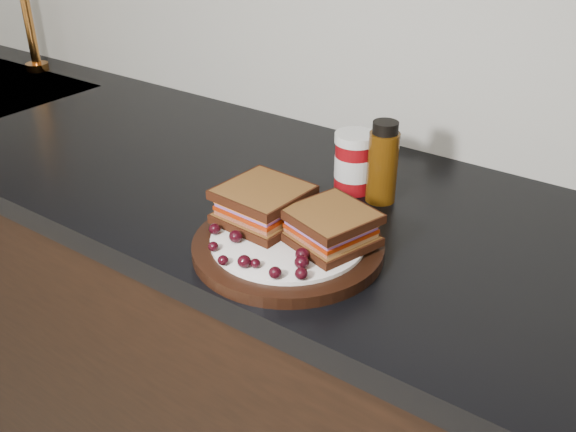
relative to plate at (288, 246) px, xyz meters
name	(u,v)px	position (x,y,z in m)	size (l,w,h in m)	color
base_cabinets	(314,407)	(-0.05, 0.16, -0.48)	(3.96, 0.58, 0.86)	black
countertop	(319,213)	(-0.05, 0.16, -0.03)	(3.98, 0.60, 0.04)	black
faucet	(28,18)	(-1.10, 0.36, 0.13)	(0.06, 0.22, 0.28)	#C27430
plate	(288,246)	(0.00, 0.00, 0.00)	(0.28, 0.28, 0.02)	black
sandwich_left	(263,204)	(-0.06, 0.02, 0.04)	(0.12, 0.12, 0.05)	brown
sandwich_right	(331,227)	(0.06, 0.03, 0.04)	(0.11, 0.11, 0.05)	brown
grape_0	(215,229)	(-0.09, -0.05, 0.02)	(0.02, 0.02, 0.02)	black
grape_1	(236,236)	(-0.05, -0.05, 0.02)	(0.02, 0.02, 0.02)	black
grape_2	(213,246)	(-0.06, -0.09, 0.02)	(0.01, 0.01, 0.01)	black
grape_3	(223,260)	(-0.03, -0.11, 0.02)	(0.02, 0.02, 0.01)	black
grape_4	(244,261)	(0.00, -0.10, 0.02)	(0.02, 0.02, 0.02)	black
grape_5	(255,263)	(0.01, -0.09, 0.02)	(0.01, 0.01, 0.01)	black
grape_6	(275,273)	(0.05, -0.09, 0.02)	(0.02, 0.02, 0.02)	black
grape_7	(301,274)	(0.07, -0.07, 0.02)	(0.02, 0.02, 0.02)	black
grape_8	(302,262)	(0.06, -0.05, 0.02)	(0.02, 0.02, 0.02)	black
grape_9	(302,254)	(0.05, -0.04, 0.02)	(0.02, 0.02, 0.02)	black
grape_10	(335,250)	(0.08, 0.00, 0.02)	(0.02, 0.02, 0.02)	black
grape_11	(330,237)	(0.06, 0.02, 0.02)	(0.02, 0.02, 0.02)	black
grape_12	(336,237)	(0.06, 0.03, 0.02)	(0.02, 0.02, 0.02)	black
grape_13	(281,204)	(-0.06, 0.06, 0.02)	(0.02, 0.02, 0.02)	black
grape_14	(261,210)	(-0.08, 0.03, 0.02)	(0.02, 0.02, 0.02)	black
grape_15	(256,216)	(-0.07, 0.01, 0.02)	(0.02, 0.02, 0.02)	black
grape_16	(232,219)	(-0.09, -0.02, 0.02)	(0.02, 0.02, 0.02)	black
grape_17	(277,208)	(-0.06, 0.05, 0.02)	(0.02, 0.02, 0.02)	black
grape_18	(251,210)	(-0.09, 0.02, 0.02)	(0.02, 0.02, 0.02)	black
grape_19	(241,215)	(-0.09, 0.00, 0.02)	(0.02, 0.02, 0.02)	black
condiment_jar	(354,162)	(-0.03, 0.23, 0.04)	(0.07, 0.07, 0.10)	maroon
oil_bottle	(383,162)	(0.03, 0.22, 0.06)	(0.05, 0.05, 0.14)	#462707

